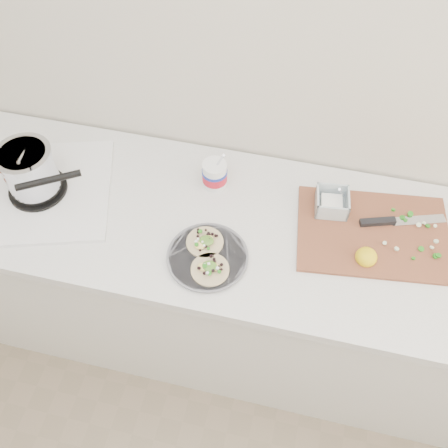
% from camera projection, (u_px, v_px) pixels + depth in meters
% --- Properties ---
extents(counter, '(2.44, 0.66, 0.90)m').
position_uv_depth(counter, '(229.00, 284.00, 2.03)').
color(counter, silver).
rests_on(counter, ground).
extents(stove, '(0.59, 0.57, 0.24)m').
position_uv_depth(stove, '(33.00, 178.00, 1.67)').
color(stove, silver).
rests_on(stove, counter).
extents(taco_plate, '(0.26, 0.26, 0.04)m').
position_uv_depth(taco_plate, '(207.00, 255.00, 1.56)').
color(taco_plate, slate).
rests_on(taco_plate, counter).
extents(tub, '(0.09, 0.09, 0.20)m').
position_uv_depth(tub, '(215.00, 173.00, 1.70)').
color(tub, white).
rests_on(tub, counter).
extents(cutboard, '(0.53, 0.39, 0.08)m').
position_uv_depth(cutboard, '(371.00, 228.00, 1.62)').
color(cutboard, brown).
rests_on(cutboard, counter).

